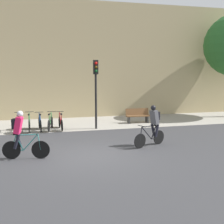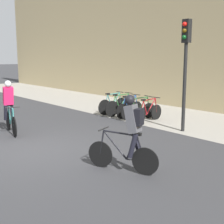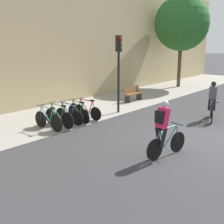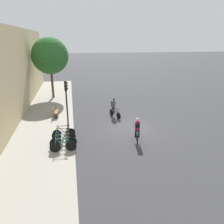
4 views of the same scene
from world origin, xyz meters
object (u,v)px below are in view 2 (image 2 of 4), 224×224
parked_bike_0 (113,105)px  parked_bike_4 (148,112)px  parked_bike_2 (130,108)px  cyclist_grey (130,131)px  parked_bike_1 (121,106)px  cyclist_pink (9,105)px  traffic_light_pole (185,55)px  parked_bike_3 (139,110)px

parked_bike_0 → parked_bike_4: (2.20, -0.00, -0.02)m
parked_bike_4 → parked_bike_2: bearing=179.9°
cyclist_grey → parked_bike_1: cyclist_grey is taller
parked_bike_2 → parked_bike_4: parked_bike_2 is taller
cyclist_pink → parked_bike_2: size_ratio=1.11×
cyclist_pink → parked_bike_0: bearing=95.2°
parked_bike_1 → parked_bike_0: bearing=179.9°
cyclist_pink → parked_bike_4: bearing=70.6°
parked_bike_0 → traffic_light_pole: 4.69m
parked_bike_1 → cyclist_grey: bearing=-39.8°
cyclist_grey → parked_bike_2: size_ratio=1.10×
cyclist_pink → parked_bike_4: cyclist_pink is taller
parked_bike_2 → traffic_light_pole: traffic_light_pole is taller
parked_bike_4 → traffic_light_pole: 2.95m
parked_bike_1 → traffic_light_pole: traffic_light_pole is taller
cyclist_grey → parked_bike_4: cyclist_grey is taller
parked_bike_0 → parked_bike_1: parked_bike_1 is taller
parked_bike_1 → parked_bike_4: parked_bike_1 is taller
parked_bike_0 → parked_bike_1: 0.55m
parked_bike_4 → parked_bike_1: bearing=180.0°
cyclist_pink → parked_bike_1: (0.10, 4.97, -0.53)m
parked_bike_0 → parked_bike_1: (0.55, -0.00, 0.01)m
cyclist_pink → parked_bike_3: (1.20, 4.97, -0.55)m
parked_bike_3 → parked_bike_0: bearing=180.0°
parked_bike_1 → traffic_light_pole: 4.21m
parked_bike_2 → parked_bike_3: 0.55m
parked_bike_1 → parked_bike_2: parked_bike_1 is taller
cyclist_pink → cyclist_grey: cyclist_pink is taller
cyclist_grey → parked_bike_2: bearing=137.1°
parked_bike_2 → cyclist_grey: bearing=-42.9°
parked_bike_1 → parked_bike_4: (1.65, -0.00, -0.03)m
parked_bike_2 → parked_bike_4: (1.10, -0.00, -0.01)m
parked_bike_0 → traffic_light_pole: (4.13, -0.30, 2.20)m
parked_bike_0 → parked_bike_4: size_ratio=1.03×
parked_bike_2 → parked_bike_3: (0.55, -0.00, 0.00)m
parked_bike_3 → traffic_light_pole: bearing=-6.9°
parked_bike_2 → parked_bike_0: bearing=180.0°
parked_bike_2 → traffic_light_pole: size_ratio=0.42×
cyclist_grey → parked_bike_2: (-4.72, 4.40, -0.55)m
parked_bike_3 → parked_bike_1: bearing=180.0°
parked_bike_1 → parked_bike_2: bearing=0.1°
parked_bike_3 → traffic_light_pole: (2.48, -0.30, 2.21)m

